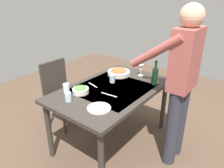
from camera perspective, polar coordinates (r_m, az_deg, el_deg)
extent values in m
plane|color=brown|center=(2.82, 0.00, -14.95)|extent=(6.00, 6.00, 0.00)
cube|color=#332D28|center=(2.43, 0.00, -1.51)|extent=(1.45, 0.91, 0.04)
cube|color=beige|center=(2.42, 0.00, -1.13)|extent=(0.80, 0.77, 0.00)
cylinder|color=#332D28|center=(3.27, 1.73, -1.74)|extent=(0.06, 0.06, 0.70)
cylinder|color=#332D28|center=(2.48, -16.90, -12.09)|extent=(0.06, 0.06, 0.70)
cylinder|color=#332D28|center=(2.94, 13.94, -5.66)|extent=(0.06, 0.06, 0.70)
cylinder|color=#332D28|center=(2.02, -2.99, -20.55)|extent=(0.06, 0.06, 0.70)
cube|color=black|center=(2.96, -13.03, -3.20)|extent=(0.40, 0.40, 0.04)
cube|color=#332D28|center=(2.99, -15.68, 1.98)|extent=(0.40, 0.04, 0.45)
cylinder|color=#332D28|center=(3.27, -12.32, -4.80)|extent=(0.04, 0.04, 0.43)
cylinder|color=#332D28|center=(3.10, -17.09, -7.10)|extent=(0.04, 0.04, 0.43)
cylinder|color=#332D28|center=(3.05, -8.12, -6.76)|extent=(0.04, 0.04, 0.43)
cylinder|color=#332D28|center=(2.86, -13.01, -9.40)|extent=(0.04, 0.04, 0.43)
cylinder|color=#2D2D38|center=(2.34, 16.17, -11.71)|extent=(0.14, 0.14, 0.88)
cylinder|color=#2D2D38|center=(2.50, 17.97, -9.47)|extent=(0.14, 0.14, 0.88)
cube|color=#9E4C47|center=(2.11, 19.52, 6.34)|extent=(0.36, 0.20, 0.60)
sphere|color=tan|center=(2.03, 21.11, 17.09)|extent=(0.22, 0.22, 0.22)
cylinder|color=#9E4C47|center=(2.02, 11.78, 8.67)|extent=(0.08, 0.52, 0.40)
cylinder|color=#9E4C47|center=(2.32, 15.66, 10.26)|extent=(0.08, 0.52, 0.40)
cylinder|color=black|center=(2.53, 11.70, 2.01)|extent=(0.07, 0.07, 0.20)
cylinder|color=black|center=(2.48, 11.96, 5.01)|extent=(0.03, 0.03, 0.08)
cylinder|color=black|center=(2.47, 12.06, 6.06)|extent=(0.03, 0.03, 0.02)
cylinder|color=white|center=(2.81, 7.80, 2.39)|extent=(0.06, 0.06, 0.01)
cylinder|color=white|center=(2.80, 7.84, 3.12)|extent=(0.01, 0.01, 0.07)
cone|color=white|center=(2.77, 7.92, 4.52)|extent=(0.07, 0.07, 0.07)
cylinder|color=beige|center=(2.78, 7.90, 4.08)|extent=(0.03, 0.03, 0.03)
cylinder|color=silver|center=(2.16, -11.92, -3.46)|extent=(0.07, 0.07, 0.09)
cylinder|color=silver|center=(2.36, -12.42, -1.05)|extent=(0.07, 0.07, 0.10)
cylinder|color=silver|center=(2.55, 0.06, 1.50)|extent=(0.07, 0.07, 0.10)
cylinder|color=silver|center=(2.79, 1.85, 3.03)|extent=(0.30, 0.30, 0.05)
cylinder|color=#C6562D|center=(2.79, 1.85, 3.48)|extent=(0.22, 0.22, 0.03)
cylinder|color=silver|center=(2.32, -8.60, -1.82)|extent=(0.18, 0.18, 0.05)
cylinder|color=#4C843D|center=(2.31, -8.64, -1.31)|extent=(0.13, 0.13, 0.03)
cylinder|color=silver|center=(2.01, -3.60, -6.61)|extent=(0.23, 0.23, 0.01)
cube|color=silver|center=(2.26, -0.85, -2.97)|extent=(0.03, 0.20, 0.00)
cube|color=silver|center=(2.50, -5.30, -0.27)|extent=(0.06, 0.18, 0.00)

